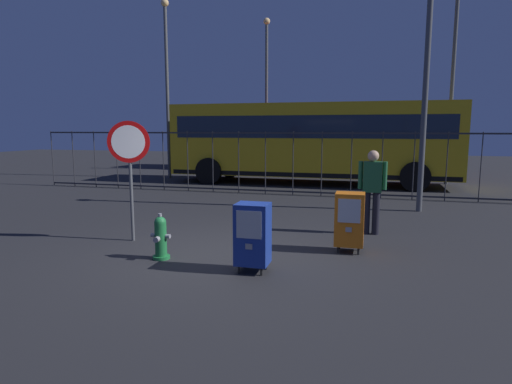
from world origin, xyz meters
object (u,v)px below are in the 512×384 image
(newspaper_box_primary, at_px, (349,219))
(street_light_far_left, at_px, (454,56))
(fire_hydrant, at_px, (161,238))
(street_light_near_left, at_px, (167,77))
(stop_sign, at_px, (129,156))
(bus_far, at_px, (279,136))
(street_light_near_right, at_px, (428,39))
(street_light_far_right, at_px, (267,84))
(newspaper_box_secondary, at_px, (253,234))
(pedestrian, at_px, (372,187))
(bus_near, at_px, (311,139))

(newspaper_box_primary, height_order, street_light_far_left, street_light_far_left)
(fire_hydrant, xyz_separation_m, street_light_near_left, (-5.10, 10.69, 3.86))
(street_light_near_left, relative_size, street_light_far_left, 0.88)
(newspaper_box_primary, bearing_deg, stop_sign, -175.75)
(bus_far, relative_size, street_light_near_right, 1.46)
(street_light_near_left, bearing_deg, fire_hydrant, -64.50)
(newspaper_box_primary, relative_size, street_light_near_left, 0.14)
(street_light_far_right, bearing_deg, newspaper_box_secondary, -77.11)
(pedestrian, bearing_deg, stop_sign, -158.55)
(stop_sign, height_order, street_light_far_right, street_light_far_right)
(street_light_far_left, bearing_deg, street_light_near_right, -104.32)
(fire_hydrant, distance_m, street_light_near_left, 12.45)
(bus_near, bearing_deg, street_light_near_right, -54.37)
(bus_near, bearing_deg, pedestrian, -73.08)
(street_light_near_right, bearing_deg, street_light_far_right, 124.23)
(stop_sign, xyz_separation_m, pedestrian, (4.32, 1.70, -0.65))
(newspaper_box_primary, relative_size, newspaper_box_secondary, 1.00)
(street_light_near_left, xyz_separation_m, street_light_far_left, (11.11, 0.84, 0.49))
(newspaper_box_secondary, height_order, bus_far, bus_far)
(street_light_far_left, bearing_deg, street_light_far_right, 158.68)
(fire_hydrant, distance_m, newspaper_box_primary, 3.16)
(fire_hydrant, xyz_separation_m, bus_near, (1.00, 10.32, 1.36))
(bus_far, bearing_deg, street_light_near_right, -52.69)
(newspaper_box_secondary, distance_m, street_light_far_left, 13.21)
(pedestrian, height_order, bus_far, bus_far)
(newspaper_box_primary, bearing_deg, street_light_far_left, 73.30)
(street_light_near_left, bearing_deg, newspaper_box_primary, -49.84)
(bus_far, bearing_deg, newspaper_box_secondary, -72.29)
(newspaper_box_secondary, relative_size, street_light_far_left, 0.12)
(street_light_near_left, distance_m, street_light_near_right, 10.92)
(bus_near, bearing_deg, stop_sign, -101.71)
(newspaper_box_primary, xyz_separation_m, bus_near, (-1.92, 9.13, 1.14))
(pedestrian, relative_size, street_light_far_right, 0.23)
(newspaper_box_primary, distance_m, stop_sign, 4.10)
(fire_hydrant, height_order, stop_sign, stop_sign)
(stop_sign, relative_size, bus_near, 0.21)
(bus_near, bearing_deg, fire_hydrant, -94.99)
(stop_sign, xyz_separation_m, street_light_near_right, (5.50, 4.50, 2.63))
(fire_hydrant, bearing_deg, newspaper_box_secondary, -8.17)
(street_light_near_right, bearing_deg, newspaper_box_secondary, -116.85)
(pedestrian, distance_m, street_light_far_right, 13.39)
(newspaper_box_secondary, relative_size, stop_sign, 0.46)
(fire_hydrant, bearing_deg, stop_sign, 139.49)
(bus_near, xyz_separation_m, street_light_far_right, (-2.78, 4.25, 2.48))
(stop_sign, bearing_deg, fire_hydrant, -40.51)
(street_light_far_left, bearing_deg, pedestrian, -107.09)
(fire_hydrant, xyz_separation_m, stop_sign, (-1.05, 0.89, 1.25))
(newspaper_box_primary, height_order, street_light_near_right, street_light_near_right)
(stop_sign, distance_m, street_light_far_left, 13.13)
(fire_hydrant, height_order, street_light_far_left, street_light_far_left)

